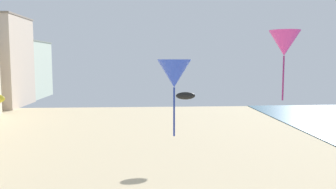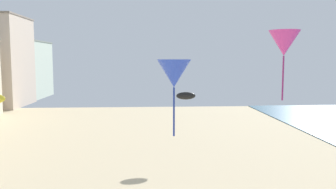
% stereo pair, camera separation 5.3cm
% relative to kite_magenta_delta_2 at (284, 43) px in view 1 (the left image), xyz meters
% --- Properties ---
extents(boardwalk_hotel_distant, '(11.86, 13.95, 13.08)m').
position_rel_kite_magenta_delta_2_xyz_m(boardwalk_hotel_distant, '(-35.60, 67.74, -2.97)').
color(boardwalk_hotel_distant, '#B7C6B2').
rests_on(boardwalk_hotel_distant, ground).
extents(kite_magenta_delta_2, '(1.30, 1.30, 2.96)m').
position_rel_kite_magenta_delta_2_xyz_m(kite_magenta_delta_2, '(0.00, 0.00, 0.00)').
color(kite_magenta_delta_2, '#DB3D9E').
extents(kite_blue_delta, '(1.73, 1.73, 3.93)m').
position_rel_kite_magenta_delta_2_xyz_m(kite_blue_delta, '(-4.41, 3.06, -1.39)').
color(kite_blue_delta, blue).
extents(kite_black_parafoil_2, '(1.90, 0.53, 0.74)m').
position_rel_kite_magenta_delta_2_xyz_m(kite_black_parafoil_2, '(-2.03, 18.97, -4.21)').
color(kite_black_parafoil_2, black).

